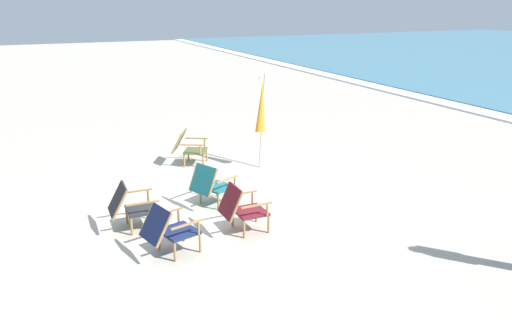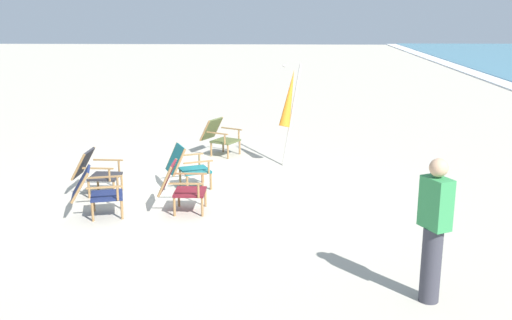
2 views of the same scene
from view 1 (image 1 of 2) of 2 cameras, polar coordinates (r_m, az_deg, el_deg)
name	(u,v)px [view 1 (image 1 of 2)]	position (r m, az deg, el deg)	size (l,w,h in m)	color
ground_plane	(215,204)	(9.29, -4.69, -4.98)	(80.00, 80.00, 0.00)	#B7AF9E
beach_chair_front_left	(241,207)	(8.03, -1.70, -5.40)	(0.60, 0.73, 0.80)	maroon
beach_chair_back_right	(131,205)	(8.36, -14.12, -5.01)	(0.61, 0.77, 0.78)	#28282D
beach_chair_front_right	(188,146)	(11.44, -7.78, 1.55)	(0.86, 0.93, 0.79)	#515B33
beach_chair_mid_center	(211,184)	(9.06, -5.16, -2.71)	(0.82, 0.90, 0.80)	#196066
beach_chair_back_left	(168,228)	(7.43, -9.99, -7.70)	(0.75, 0.89, 0.78)	#19234C
umbrella_furled_orange	(262,107)	(11.08, 0.64, 6.08)	(0.62, 0.51, 2.05)	#B7B2A8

